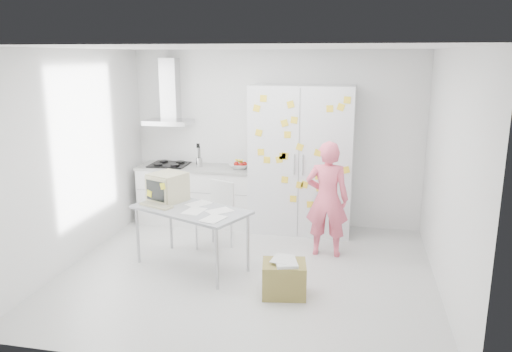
% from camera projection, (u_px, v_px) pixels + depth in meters
% --- Properties ---
extents(floor, '(4.50, 4.00, 0.02)m').
position_uv_depth(floor, '(247.00, 273.00, 6.17)').
color(floor, silver).
rests_on(floor, ground).
extents(walls, '(4.52, 4.01, 2.70)m').
position_uv_depth(walls, '(259.00, 154.00, 6.54)').
color(walls, white).
rests_on(walls, ground).
extents(ceiling, '(4.50, 4.00, 0.02)m').
position_uv_depth(ceiling, '(246.00, 48.00, 5.53)').
color(ceiling, white).
rests_on(ceiling, walls).
extents(counter_run, '(1.84, 0.63, 1.28)m').
position_uv_depth(counter_run, '(197.00, 194.00, 7.91)').
color(counter_run, white).
rests_on(counter_run, ground).
extents(range_hood, '(0.70, 0.48, 1.01)m').
position_uv_depth(range_hood, '(170.00, 98.00, 7.78)').
color(range_hood, silver).
rests_on(range_hood, walls).
extents(tall_cabinet, '(1.50, 0.68, 2.20)m').
position_uv_depth(tall_cabinet, '(301.00, 160.00, 7.42)').
color(tall_cabinet, silver).
rests_on(tall_cabinet, ground).
extents(person, '(0.57, 0.38, 1.55)m').
position_uv_depth(person, '(327.00, 199.00, 6.56)').
color(person, '#F8607A').
rests_on(person, ground).
extents(desk, '(1.60, 1.23, 1.14)m').
position_uv_depth(desk, '(176.00, 197.00, 6.33)').
color(desk, '#93969D').
rests_on(desk, ground).
extents(chair, '(0.56, 0.56, 0.93)m').
position_uv_depth(chair, '(217.00, 211.00, 6.87)').
color(chair, silver).
rests_on(chair, ground).
extents(cardboard_box, '(0.54, 0.46, 0.42)m').
position_uv_depth(cardboard_box, '(284.00, 278.00, 5.55)').
color(cardboard_box, olive).
rests_on(cardboard_box, ground).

